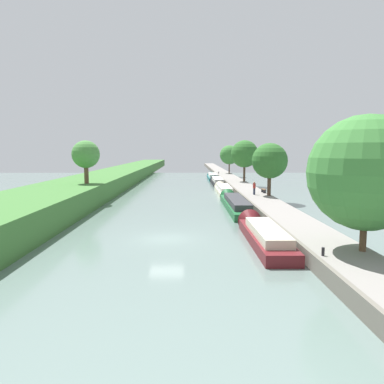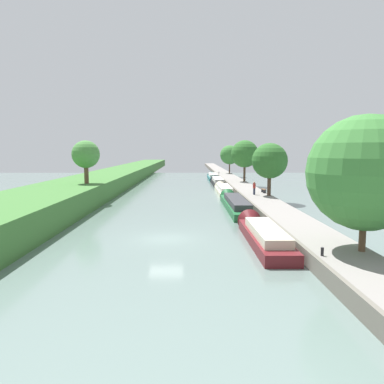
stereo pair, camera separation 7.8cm
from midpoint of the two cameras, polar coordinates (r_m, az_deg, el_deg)
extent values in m
plane|color=slate|center=(27.71, -4.01, -7.11)|extent=(160.00, 160.00, 0.00)
cube|color=gray|center=(28.84, 16.79, -5.92)|extent=(3.49, 260.00, 0.90)
cube|color=#6B665B|center=(28.34, 13.16, -5.97)|extent=(0.25, 260.00, 0.95)
cube|color=maroon|center=(26.42, 11.03, -7.06)|extent=(2.15, 10.74, 0.74)
cube|color=beige|center=(25.76, 11.30, -5.90)|extent=(1.76, 7.52, 0.58)
cone|color=maroon|center=(32.20, 8.90, -4.58)|extent=(2.04, 1.29, 2.04)
cube|color=#1E6033|center=(41.13, 6.65, -2.17)|extent=(2.13, 14.98, 0.73)
cube|color=#333338|center=(40.30, 6.79, -1.38)|extent=(1.74, 10.48, 0.62)
cone|color=#1E6033|center=(49.12, 5.48, -0.75)|extent=(2.02, 1.28, 2.02)
cube|color=beige|center=(55.98, 4.86, 0.07)|extent=(2.02, 12.12, 0.61)
cube|color=silver|center=(55.31, 4.92, 0.65)|extent=(1.65, 8.48, 0.64)
cone|color=beige|center=(62.58, 4.29, 0.75)|extent=(1.92, 1.21, 1.92)
cube|color=black|center=(69.78, 3.86, 1.39)|extent=(1.96, 12.24, 0.73)
cube|color=silver|center=(69.11, 3.91, 1.91)|extent=(1.60, 8.57, 0.64)
cone|color=black|center=(76.44, 3.48, 1.83)|extent=(1.86, 1.17, 1.86)
cube|color=#195B60|center=(82.65, 3.15, 2.14)|extent=(2.05, 11.06, 0.64)
cube|color=silver|center=(82.05, 3.18, 2.58)|extent=(1.68, 7.74, 0.70)
cone|color=#195B60|center=(88.76, 2.90, 2.44)|extent=(1.94, 1.23, 1.94)
cylinder|color=brown|center=(22.72, 24.61, -4.99)|extent=(0.37, 0.37, 2.62)
sphere|color=#3D7F38|center=(22.35, 24.97, 2.69)|extent=(6.31, 6.31, 6.31)
cylinder|color=#4C3828|center=(46.80, 11.64, 1.34)|extent=(0.45, 0.45, 3.08)
sphere|color=#2D6628|center=(46.64, 11.72, 4.68)|extent=(4.34, 4.34, 4.34)
cylinder|color=#4C3828|center=(67.10, 7.94, 3.12)|extent=(0.40, 0.40, 3.57)
sphere|color=#2D6628|center=(66.99, 7.99, 5.78)|extent=(4.83, 4.83, 4.83)
cylinder|color=#4C3828|center=(90.44, 5.67, 3.86)|extent=(0.31, 0.31, 3.15)
sphere|color=#387533|center=(90.36, 5.69, 5.65)|extent=(4.55, 4.55, 4.55)
cylinder|color=brown|center=(46.99, -15.86, 2.85)|extent=(0.53, 0.53, 2.61)
sphere|color=#47843D|center=(46.91, -15.95, 5.55)|extent=(3.32, 3.32, 3.32)
cylinder|color=#282D42|center=(47.50, 9.42, 0.09)|extent=(0.26, 0.26, 0.82)
cylinder|color=#B22D28|center=(47.43, 9.43, 0.96)|extent=(0.34, 0.34, 0.62)
sphere|color=tan|center=(47.39, 9.44, 1.46)|extent=(0.22, 0.22, 0.22)
cylinder|color=black|center=(21.19, 19.26, -8.57)|extent=(0.16, 0.16, 0.45)
cylinder|color=black|center=(88.86, 4.07, 2.96)|extent=(0.16, 0.16, 0.45)
cube|color=#333338|center=(49.44, 10.95, 0.07)|extent=(0.40, 0.08, 0.41)
cube|color=#333338|center=(50.61, 10.69, 0.22)|extent=(0.40, 0.08, 0.41)
cube|color=brown|center=(50.00, 10.82, 0.41)|extent=(0.44, 1.50, 0.06)
camera|label=1|loc=(0.04, -90.05, -0.01)|focal=34.97mm
camera|label=2|loc=(0.04, 89.95, 0.01)|focal=34.97mm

